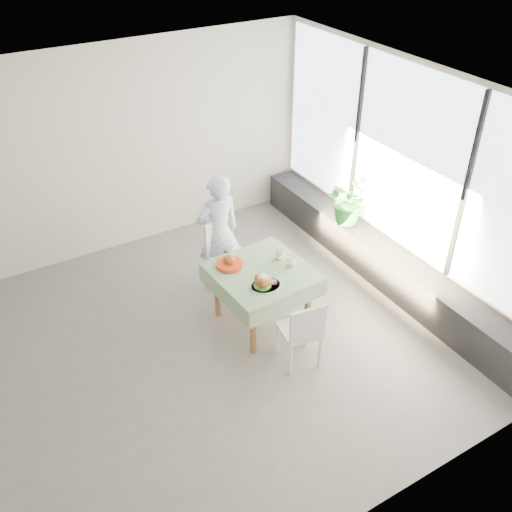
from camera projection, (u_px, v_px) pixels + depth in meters
floor at (187, 353)px, 6.37m from camera, size 6.00×6.00×0.00m
ceiling at (163, 111)px, 4.78m from camera, size 6.00×6.00×0.00m
wall_back at (97, 157)px, 7.34m from camera, size 6.00×0.02×2.80m
wall_front at (331, 429)px, 3.80m from camera, size 6.00×0.02×2.80m
wall_right at (406, 178)px, 6.83m from camera, size 0.02×5.00×2.80m
window_pane at (407, 160)px, 6.68m from camera, size 0.01×4.80×2.18m
window_ledge at (381, 261)px, 7.40m from camera, size 0.40×4.80×0.50m
cafe_table at (262, 290)px, 6.56m from camera, size 1.10×1.10×0.74m
chair_far at (230, 269)px, 7.19m from camera, size 0.60×0.60×0.97m
chair_near at (299, 342)px, 6.14m from camera, size 0.46×0.46×0.85m
diner at (218, 232)px, 7.01m from camera, size 0.57×0.37×1.55m
main_dish at (264, 283)px, 6.12m from camera, size 0.34×0.34×0.18m
juice_cup_orange at (279, 255)px, 6.55m from camera, size 0.09×0.09×0.26m
juice_cup_lemonade at (290, 261)px, 6.44m from camera, size 0.10×0.10×0.29m
second_dish at (229, 263)px, 6.45m from camera, size 0.31×0.31×0.15m
potted_plant at (347, 200)px, 7.56m from camera, size 0.79×0.79×0.66m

